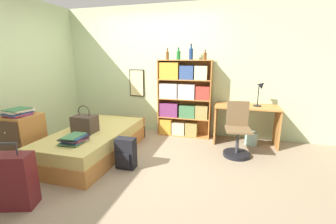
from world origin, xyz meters
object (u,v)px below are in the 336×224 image
bookcase (182,99)px  desk (246,117)px  bottle_clear (191,54)px  bottle_blue (205,56)px  suitcase (8,181)px  bottle_green (167,55)px  handbag (85,124)px  backpack (126,153)px  dresser (22,139)px  waste_bin (251,138)px  book_stack_on_bed (75,139)px  desk_lamp (261,89)px  desk_chair (237,138)px  magazine_pile_on_dresser (18,112)px  bed (95,142)px  bottle_brown (178,55)px

bookcase → desk: (1.22, -0.13, -0.26)m
bottle_clear → bottle_blue: bottle_clear is taller
bottle_blue → suitcase: bearing=-121.7°
bottle_green → bottle_blue: (0.73, 0.01, -0.01)m
handbag → backpack: 0.88m
suitcase → dresser: size_ratio=0.99×
suitcase → waste_bin: suitcase is taller
book_stack_on_bed → desk_lamp: bearing=34.6°
suitcase → waste_bin: size_ratio=3.08×
book_stack_on_bed → handbag: bearing=108.2°
handbag → waste_bin: bearing=25.4°
book_stack_on_bed → suitcase: suitcase is taller
bottle_green → desk: 1.89m
handbag → bookcase: (1.27, 1.42, 0.21)m
dresser → bottle_clear: bearing=39.5°
book_stack_on_bed → desk_chair: desk_chair is taller
suitcase → dresser: dresser is taller
magazine_pile_on_dresser → bed: bearing=33.4°
handbag → bottle_green: bearing=55.4°
bottle_green → bottle_clear: bottle_clear is taller
bookcase → bottle_brown: bottle_brown is taller
bottle_clear → waste_bin: bottle_clear is taller
magazine_pile_on_dresser → bottle_blue: (2.48, 1.85, 0.81)m
backpack → bottle_green: bearing=83.9°
backpack → bed: bearing=155.4°
desk_lamp → dresser: bearing=-153.7°
handbag → desk: (2.49, 1.30, -0.05)m
bottle_blue → desk_lamp: (1.01, -0.09, -0.57)m
desk_lamp → bottle_clear: bearing=175.2°
bottle_green → desk: bottle_green is taller
bottle_brown → waste_bin: bearing=-5.8°
book_stack_on_bed → suitcase: 0.92m
bed → desk_lamp: (2.63, 1.19, 0.82)m
handbag → waste_bin: size_ratio=1.82×
bed → magazine_pile_on_dresser: magazine_pile_on_dresser is taller
bed → handbag: 0.37m
suitcase → desk_lamp: (2.71, 2.65, 0.73)m
bottle_green → book_stack_on_bed: bearing=-113.9°
bottle_brown → suitcase: bearing=-113.7°
bookcase → bottle_green: (-0.31, -0.03, 0.85)m
handbag → desk_chair: bearing=16.5°
desk_chair → backpack: (-1.55, -0.90, -0.07)m
handbag → desk_chair: size_ratio=0.49×
bottle_brown → bottle_blue: bearing=2.7°
dresser → bottle_clear: bottle_clear is taller
desk_chair → book_stack_on_bed: bearing=-152.5°
bottle_brown → waste_bin: bottle_brown is taller
bottle_clear → suitcase: bearing=-117.3°
bookcase → bottle_brown: 0.86m
handbag → bottle_brown: (1.19, 1.38, 1.06)m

